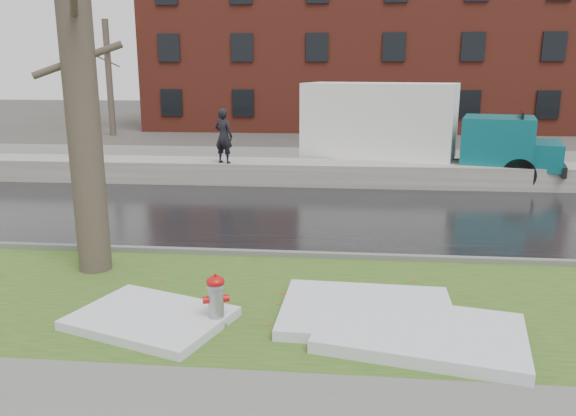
# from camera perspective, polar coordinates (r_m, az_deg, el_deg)

# --- Properties ---
(ground) EXTENTS (120.00, 120.00, 0.00)m
(ground) POSITION_cam_1_polar(r_m,az_deg,el_deg) (10.56, -2.50, -6.79)
(ground) COLOR #47423D
(ground) RESTS_ON ground
(verge) EXTENTS (60.00, 4.50, 0.04)m
(verge) POSITION_cam_1_polar(r_m,az_deg,el_deg) (9.40, -3.58, -9.34)
(verge) COLOR #284A18
(verge) RESTS_ON ground
(road) EXTENTS (60.00, 7.00, 0.03)m
(road) POSITION_cam_1_polar(r_m,az_deg,el_deg) (14.82, -0.07, -0.63)
(road) COLOR black
(road) RESTS_ON ground
(parking_lot) EXTENTS (60.00, 9.00, 0.03)m
(parking_lot) POSITION_cam_1_polar(r_m,az_deg,el_deg) (23.12, 2.02, 4.62)
(parking_lot) COLOR slate
(parking_lot) RESTS_ON ground
(curb) EXTENTS (60.00, 0.15, 0.14)m
(curb) POSITION_cam_1_polar(r_m,az_deg,el_deg) (11.47, -1.80, -4.71)
(curb) COLOR slate
(curb) RESTS_ON ground
(snowbank) EXTENTS (60.00, 1.60, 0.75)m
(snowbank) POSITION_cam_1_polar(r_m,az_deg,el_deg) (18.83, 1.20, 3.62)
(snowbank) COLOR #ADA79E
(snowbank) RESTS_ON ground
(brick_building) EXTENTS (26.00, 12.00, 10.00)m
(brick_building) POSITION_cam_1_polar(r_m,az_deg,el_deg) (39.80, 6.69, 15.60)
(brick_building) COLOR maroon
(brick_building) RESTS_ON ground
(bg_tree_left) EXTENTS (1.40, 1.62, 6.50)m
(bg_tree_left) POSITION_cam_1_polar(r_m,az_deg,el_deg) (34.50, -17.72, 12.57)
(bg_tree_left) COLOR brown
(bg_tree_left) RESTS_ON ground
(bg_tree_center) EXTENTS (1.40, 1.62, 6.50)m
(bg_tree_center) POSITION_cam_1_polar(r_m,az_deg,el_deg) (36.54, -6.27, 13.16)
(bg_tree_center) COLOR brown
(bg_tree_center) RESTS_ON ground
(fire_hydrant) EXTENTS (0.40, 0.38, 0.81)m
(fire_hydrant) POSITION_cam_1_polar(r_m,az_deg,el_deg) (8.38, -7.33, -9.07)
(fire_hydrant) COLOR gray
(fire_hydrant) RESTS_ON verge
(tree) EXTENTS (1.49, 1.72, 7.49)m
(tree) POSITION_cam_1_polar(r_m,az_deg,el_deg) (10.74, -20.52, 13.49)
(tree) COLOR brown
(tree) RESTS_ON verge
(box_truck) EXTENTS (9.93, 4.35, 3.29)m
(box_truck) POSITION_cam_1_polar(r_m,az_deg,el_deg) (20.05, 12.21, 7.88)
(box_truck) COLOR black
(box_truck) RESTS_ON ground
(worker) EXTENTS (0.76, 0.64, 1.77)m
(worker) POSITION_cam_1_polar(r_m,az_deg,el_deg) (18.47, -6.56, 7.28)
(worker) COLOR black
(worker) RESTS_ON snowbank
(snow_patch_near) EXTENTS (2.68, 2.11, 0.16)m
(snow_patch_near) POSITION_cam_1_polar(r_m,az_deg,el_deg) (8.80, 8.02, -10.42)
(snow_patch_near) COLOR silver
(snow_patch_near) RESTS_ON verge
(snow_patch_far) EXTENTS (2.61, 2.24, 0.14)m
(snow_patch_far) POSITION_cam_1_polar(r_m,az_deg,el_deg) (8.79, -13.75, -10.81)
(snow_patch_far) COLOR silver
(snow_patch_far) RESTS_ON verge
(snow_patch_side) EXTENTS (3.12, 2.35, 0.18)m
(snow_patch_side) POSITION_cam_1_polar(r_m,az_deg,el_deg) (8.28, 13.33, -12.22)
(snow_patch_side) COLOR silver
(snow_patch_side) RESTS_ON verge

